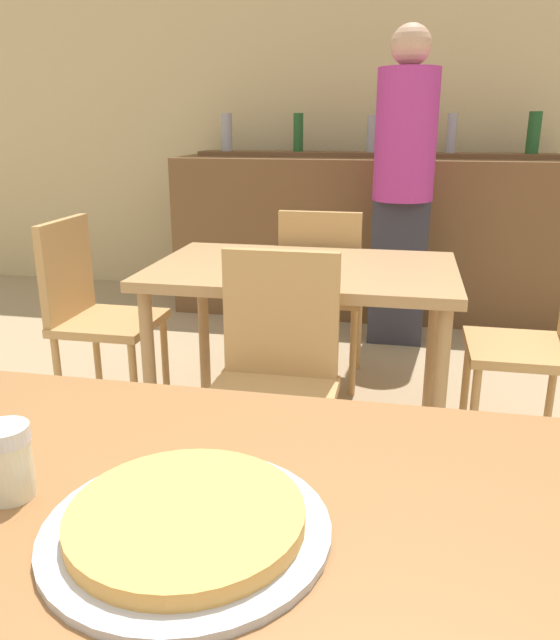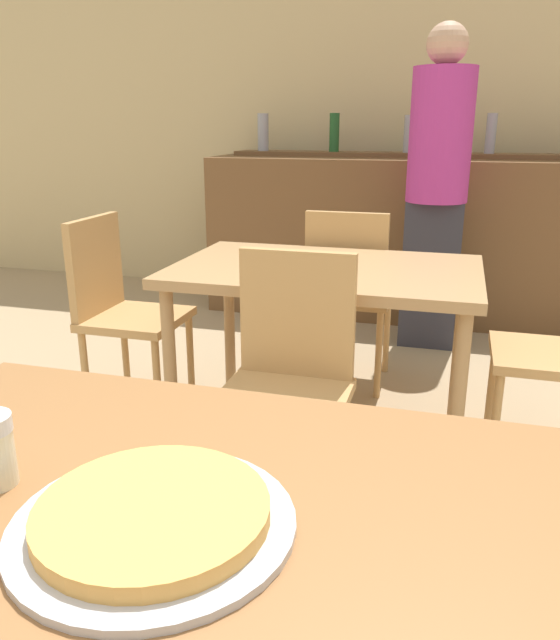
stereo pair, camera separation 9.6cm
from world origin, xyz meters
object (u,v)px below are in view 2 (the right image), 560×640
Objects in this scene: chair_far_side_front at (289,371)px; chair_far_side_back at (349,286)px; person_standing at (437,180)px; pizza_tray at (156,517)px; chair_far_side_left at (119,303)px.

chair_far_side_front is 1.11m from chair_far_side_back.
chair_far_side_front is at bearing -100.72° from person_standing.
chair_far_side_front is 0.50× the size of person_standing.
pizza_tray is at bearing -83.35° from chair_far_side_front.
pizza_tray is 0.21× the size of person_standing.
chair_far_side_left is (-0.92, -0.56, 0.00)m from chair_far_side_back.
person_standing reaches higher than chair_far_side_back.
chair_far_side_back is at bearing 93.41° from pizza_tray.
chair_far_side_left is 2.04m from pizza_tray.
person_standing is (1.27, 1.31, 0.45)m from chair_far_side_left.
chair_far_side_back is (0.00, 1.11, 0.00)m from chair_far_side_front.
chair_far_side_left is (-0.92, 0.56, 0.00)m from chair_far_side_front.
chair_far_side_front is at bearing -121.23° from chair_far_side_left.
pizza_tray is (0.14, -1.16, 0.28)m from chair_far_side_front.
person_standing reaches higher than chair_far_side_left.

